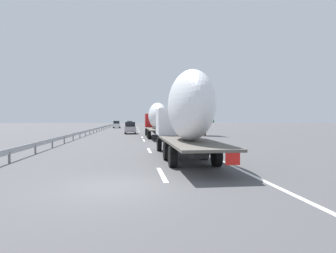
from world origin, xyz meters
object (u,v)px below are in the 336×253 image
at_px(truck_trailing, 186,113).
at_px(car_yellow_coupe, 130,124).
at_px(car_white_van, 117,124).
at_px(road_sign, 167,120).
at_px(truck_lead, 157,118).
at_px(car_silver_hatch, 130,128).

height_order(truck_trailing, car_yellow_coupe, truck_trailing).
xyz_separation_m(truck_trailing, car_white_van, (60.17, 7.26, -1.76)).
distance_m(car_white_van, road_sign, 27.98).
bearing_deg(car_white_van, road_sign, -158.24).
distance_m(truck_lead, car_yellow_coupe, 49.70).
relative_size(truck_lead, car_white_van, 3.09).
bearing_deg(truck_trailing, truck_lead, 0.00).
bearing_deg(car_silver_hatch, truck_trailing, -173.44).
bearing_deg(road_sign, car_white_van, 21.76).
relative_size(car_silver_hatch, road_sign, 1.33).
height_order(car_white_van, car_silver_hatch, car_silver_hatch).
height_order(truck_lead, truck_trailing, truck_trailing).
xyz_separation_m(car_yellow_coupe, car_white_van, (-8.97, 3.38, 0.04)).
distance_m(car_white_van, car_silver_hatch, 30.75).
bearing_deg(car_silver_hatch, road_sign, -55.11).
distance_m(car_yellow_coupe, car_white_van, 9.59).
bearing_deg(car_yellow_coupe, car_silver_hatch, -179.31).
distance_m(truck_lead, road_sign, 14.92).
relative_size(truck_trailing, car_silver_hatch, 3.06).
bearing_deg(road_sign, truck_trailing, 174.82).
height_order(car_yellow_coupe, road_sign, road_sign).
relative_size(car_white_van, car_silver_hatch, 1.07).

